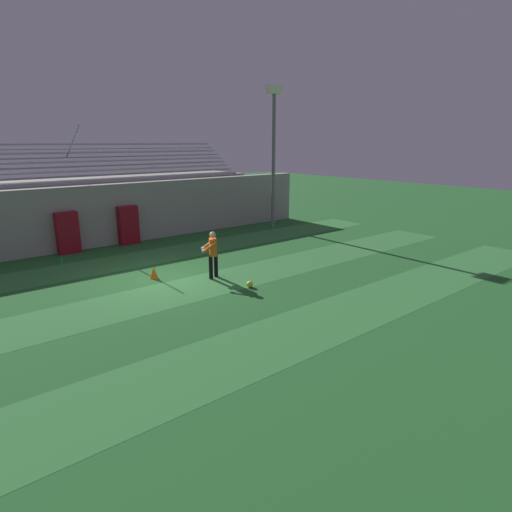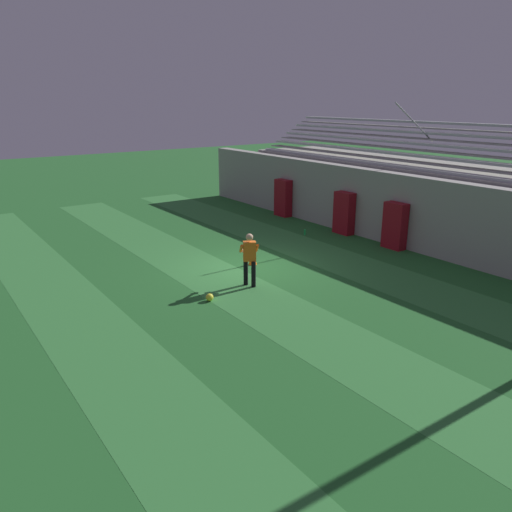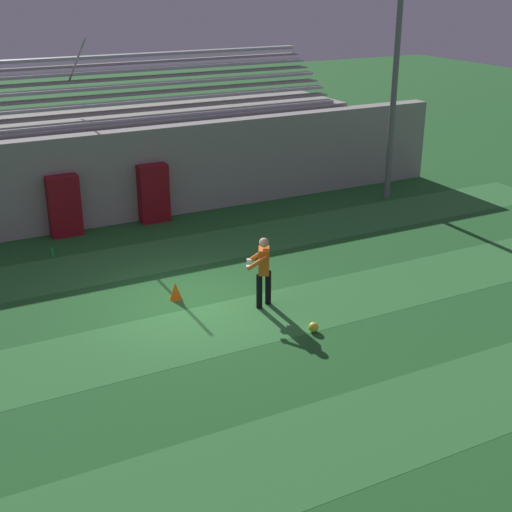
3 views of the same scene
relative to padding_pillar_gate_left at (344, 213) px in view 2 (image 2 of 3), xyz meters
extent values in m
plane|color=#236028|center=(1.36, -5.95, -0.89)|extent=(80.00, 80.00, 0.00)
cube|color=#337A38|center=(1.36, -11.95, -0.89)|extent=(28.00, 2.29, 0.01)
cube|color=#337A38|center=(1.36, -7.37, -0.89)|extent=(28.00, 2.29, 0.01)
cube|color=#337A38|center=(1.36, -2.80, -0.89)|extent=(28.00, 2.29, 0.01)
cube|color=#999691|center=(1.36, 0.55, 0.51)|extent=(24.00, 0.60, 2.80)
cube|color=maroon|center=(0.00, 0.00, 0.00)|extent=(0.90, 0.44, 1.79)
cube|color=maroon|center=(2.72, 0.00, 0.00)|extent=(0.90, 0.44, 1.79)
cube|color=maroon|center=(-4.18, 0.00, 0.00)|extent=(0.90, 0.44, 1.79)
cube|color=#999691|center=(1.36, 2.90, 0.56)|extent=(18.00, 3.90, 2.90)
cube|color=#B7B7BC|center=(1.36, 1.30, 2.06)|extent=(17.10, 0.36, 0.10)
cube|color=#999691|center=(1.36, 1.10, 1.83)|extent=(17.10, 0.60, 0.04)
cube|color=#B7B7BC|center=(1.36, 2.00, 2.46)|extent=(17.10, 0.36, 0.10)
cube|color=#999691|center=(1.36, 1.80, 2.23)|extent=(17.10, 0.60, 0.04)
cube|color=#B7B7BC|center=(1.36, 2.70, 2.86)|extent=(17.10, 0.36, 0.10)
cube|color=#999691|center=(1.36, 2.50, 2.63)|extent=(17.10, 0.60, 0.04)
cube|color=#B7B7BC|center=(1.36, 3.40, 3.26)|extent=(17.10, 0.36, 0.10)
cube|color=#999691|center=(1.36, 3.20, 3.03)|extent=(17.10, 0.60, 0.04)
cube|color=#B7B7BC|center=(1.36, 4.10, 3.66)|extent=(17.10, 0.36, 0.10)
cube|color=#999691|center=(1.36, 3.90, 3.43)|extent=(17.10, 0.60, 0.04)
cylinder|color=#B7B7BC|center=(1.32, 2.45, 3.71)|extent=(0.06, 2.63, 1.65)
cylinder|color=black|center=(2.72, -6.92, -0.48)|extent=(0.19, 0.19, 0.82)
cylinder|color=black|center=(3.00, -6.82, -0.48)|extent=(0.19, 0.19, 0.82)
cube|color=orange|center=(2.86, -6.87, 0.23)|extent=(0.39, 0.45, 0.60)
sphere|color=tan|center=(2.86, -6.87, 0.67)|extent=(0.22, 0.22, 0.22)
cylinder|color=orange|center=(2.62, -7.01, 0.28)|extent=(0.46, 0.31, 0.37)
cylinder|color=orange|center=(2.86, -6.59, 0.28)|extent=(0.46, 0.31, 0.37)
cube|color=silver|center=(2.47, -6.88, 0.15)|extent=(0.15, 0.15, 0.08)
cube|color=silver|center=(2.66, -6.53, 0.15)|extent=(0.15, 0.15, 0.08)
sphere|color=yellow|center=(3.20, -8.49, -0.78)|extent=(0.22, 0.22, 0.22)
cone|color=orange|center=(1.20, -5.59, -0.68)|extent=(0.30, 0.30, 0.42)
cylinder|color=green|center=(-0.76, -1.51, -0.77)|extent=(0.07, 0.07, 0.24)
camera|label=1|loc=(-5.17, -18.98, 3.77)|focal=30.00mm
camera|label=2|loc=(14.77, -15.07, 4.63)|focal=35.00mm
camera|label=3|loc=(-4.17, -19.95, 6.27)|focal=50.00mm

